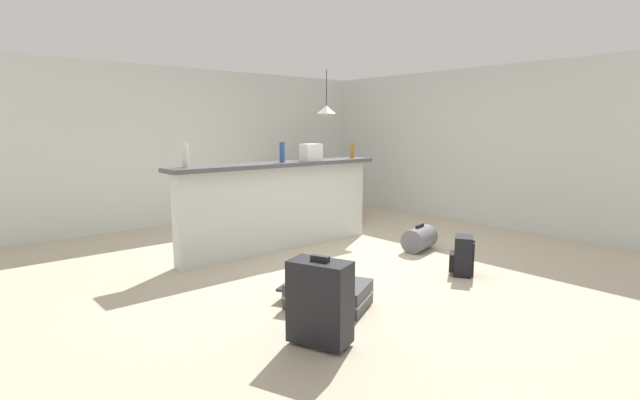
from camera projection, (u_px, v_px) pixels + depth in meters
ground_plane at (333, 254)px, 6.04m from camera, size 13.00×13.00×0.05m
wall_back at (213, 146)px, 8.14m from camera, size 6.60×0.10×2.50m
wall_right at (456, 146)px, 8.03m from camera, size 0.10×6.00×2.50m
partition_half_wall at (280, 208)px, 6.12m from camera, size 2.80×0.20×1.08m
bar_countertop at (279, 164)px, 6.03m from camera, size 2.96×0.40×0.05m
bottle_white at (185, 155)px, 5.27m from camera, size 0.07×0.07×0.27m
bottle_blue at (282, 152)px, 6.01m from camera, size 0.07×0.07×0.25m
bottle_amber at (352, 151)px, 6.85m from camera, size 0.06×0.06×0.21m
grocery_bag at (311, 152)px, 6.32m from camera, size 0.26×0.18×0.22m
dining_table at (322, 181)px, 8.27m from camera, size 1.10×0.80×0.74m
dining_chair_near_partition at (340, 192)px, 7.82m from camera, size 0.44×0.44×0.93m
dining_chair_far_side at (304, 185)px, 8.67m from camera, size 0.47×0.47×0.93m
pendant_lamp at (326, 110)px, 8.07m from camera, size 0.34×0.34×0.76m
suitcase_flat_charcoal at (328, 294)px, 4.24m from camera, size 0.76×0.89×0.22m
backpack_black at (462, 256)px, 5.12m from camera, size 0.33×0.33×0.42m
duffel_bag_grey at (419, 239)px, 6.13m from camera, size 0.54×0.40×0.34m
suitcase_upright_black at (320, 302)px, 3.44m from camera, size 0.38×0.50×0.67m
book_stack at (327, 278)px, 4.22m from camera, size 0.27×0.22×0.07m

